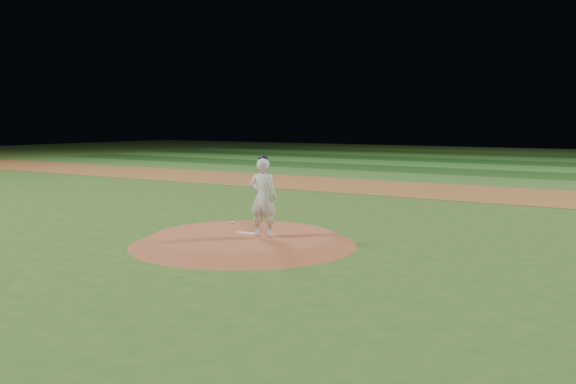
{
  "coord_description": "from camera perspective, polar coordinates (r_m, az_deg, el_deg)",
  "views": [
    {
      "loc": [
        9.22,
        -12.32,
        3.01
      ],
      "look_at": [
        0.0,
        2.0,
        1.1
      ],
      "focal_mm": 40.0,
      "sensor_mm": 36.0,
      "label": 1
    }
  ],
  "objects": [
    {
      "name": "ground",
      "position": [
        15.68,
        -3.97,
        -4.69
      ],
      "size": [
        120.0,
        120.0,
        0.0
      ],
      "primitive_type": "plane",
      "color": "#30581C",
      "rests_on": "ground"
    },
    {
      "name": "infield_dirt_band",
      "position": [
        28.05,
        13.39,
        0.09
      ],
      "size": [
        70.0,
        6.0,
        0.02
      ],
      "primitive_type": "cube",
      "color": "brown",
      "rests_on": "ground"
    },
    {
      "name": "outfield_stripe_0",
      "position": [
        33.27,
        16.54,
        0.96
      ],
      "size": [
        70.0,
        5.0,
        0.02
      ],
      "primitive_type": "cube",
      "color": "#326424",
      "rests_on": "ground"
    },
    {
      "name": "outfield_stripe_1",
      "position": [
        38.08,
        18.66,
        1.55
      ],
      "size": [
        70.0,
        5.0,
        0.02
      ],
      "primitive_type": "cube",
      "color": "#1B4415",
      "rests_on": "ground"
    },
    {
      "name": "outfield_stripe_2",
      "position": [
        42.93,
        20.3,
        2.0
      ],
      "size": [
        70.0,
        5.0,
        0.02
      ],
      "primitive_type": "cube",
      "color": "#336F28",
      "rests_on": "ground"
    },
    {
      "name": "outfield_stripe_3",
      "position": [
        47.82,
        21.6,
        2.36
      ],
      "size": [
        70.0,
        5.0,
        0.02
      ],
      "primitive_type": "cube",
      "color": "#194616",
      "rests_on": "ground"
    },
    {
      "name": "outfield_stripe_4",
      "position": [
        52.72,
        22.67,
        2.65
      ],
      "size": [
        70.0,
        5.0,
        0.02
      ],
      "primitive_type": "cube",
      "color": "#316826",
      "rests_on": "ground"
    },
    {
      "name": "outfield_stripe_5",
      "position": [
        57.64,
        23.55,
        2.89
      ],
      "size": [
        70.0,
        5.0,
        0.02
      ],
      "primitive_type": "cube",
      "color": "#1D4516",
      "rests_on": "ground"
    },
    {
      "name": "pitchers_mound",
      "position": [
        15.66,
        -3.97,
        -4.24
      ],
      "size": [
        5.5,
        5.5,
        0.25
      ],
      "primitive_type": "cone",
      "color": "#9A4D30",
      "rests_on": "ground"
    },
    {
      "name": "pitching_rubber",
      "position": [
        15.71,
        -3.61,
        -3.68
      ],
      "size": [
        0.61,
        0.22,
        0.03
      ],
      "primitive_type": "cube",
      "rotation": [
        0.0,
        0.0,
        0.12
      ],
      "color": "white",
      "rests_on": "pitchers_mound"
    },
    {
      "name": "rosin_bag",
      "position": [
        17.26,
        -5.01,
        -2.73
      ],
      "size": [
        0.11,
        0.11,
        0.06
      ],
      "primitive_type": "ellipsoid",
      "color": "silver",
      "rests_on": "pitchers_mound"
    },
    {
      "name": "pitcher_on_mound",
      "position": [
        15.17,
        -2.22,
        -0.45
      ],
      "size": [
        0.77,
        0.59,
        1.94
      ],
      "color": "silver",
      "rests_on": "pitchers_mound"
    }
  ]
}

